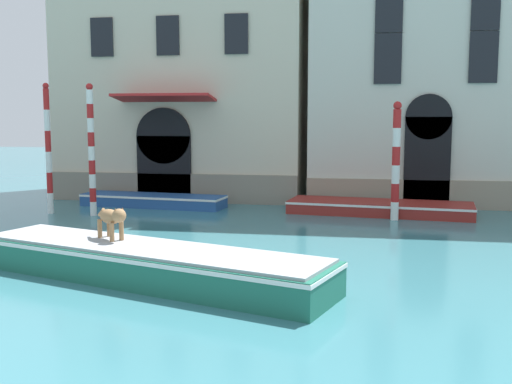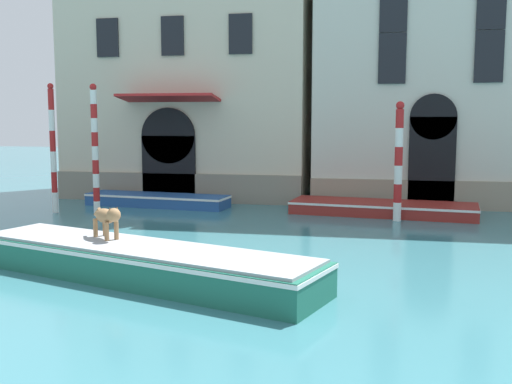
% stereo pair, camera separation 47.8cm
% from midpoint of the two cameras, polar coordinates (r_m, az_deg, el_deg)
% --- Properties ---
extents(palazzo_left, '(10.29, 7.40, 16.75)m').
position_cam_midpoint_polar(palazzo_left, '(27.62, -6.93, 17.36)').
color(palazzo_left, beige).
rests_on(palazzo_left, ground_plane).
extents(palazzo_right, '(12.65, 6.13, 13.73)m').
position_cam_midpoint_polar(palazzo_right, '(26.58, 19.21, 14.16)').
color(palazzo_right, beige).
rests_on(palazzo_right, ground_plane).
extents(boat_foreground, '(8.35, 4.26, 0.74)m').
position_cam_midpoint_polar(boat_foreground, '(12.84, -11.48, -6.56)').
color(boat_foreground, '#1E6651').
rests_on(boat_foreground, ground_plane).
extents(dog_on_deck, '(0.92, 0.80, 0.75)m').
position_cam_midpoint_polar(dog_on_deck, '(13.51, -14.56, -2.38)').
color(dog_on_deck, '#997047').
rests_on(dog_on_deck, boat_foreground).
extents(boat_moored_near_palazzo, '(5.76, 1.97, 0.47)m').
position_cam_midpoint_polar(boat_moored_near_palazzo, '(23.37, -10.35, -0.77)').
color(boat_moored_near_palazzo, '#234C8C').
rests_on(boat_moored_near_palazzo, ground_plane).
extents(boat_moored_far, '(6.59, 2.70, 0.45)m').
position_cam_midpoint_polar(boat_moored_far, '(21.60, 11.06, -1.45)').
color(boat_moored_far, maroon).
rests_on(boat_moored_far, ground_plane).
extents(mooring_pole_0, '(0.23, 0.23, 4.56)m').
position_cam_midpoint_polar(mooring_pole_0, '(21.54, -16.02, 3.90)').
color(mooring_pole_0, white).
rests_on(mooring_pole_0, ground_plane).
extents(mooring_pole_1, '(0.21, 0.21, 4.61)m').
position_cam_midpoint_polar(mooring_pole_1, '(22.45, -19.75, 3.93)').
color(mooring_pole_1, white).
rests_on(mooring_pole_1, ground_plane).
extents(mooring_pole_2, '(0.27, 0.27, 3.93)m').
position_cam_midpoint_polar(mooring_pole_2, '(20.24, 12.53, 2.92)').
color(mooring_pole_2, white).
rests_on(mooring_pole_2, ground_plane).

